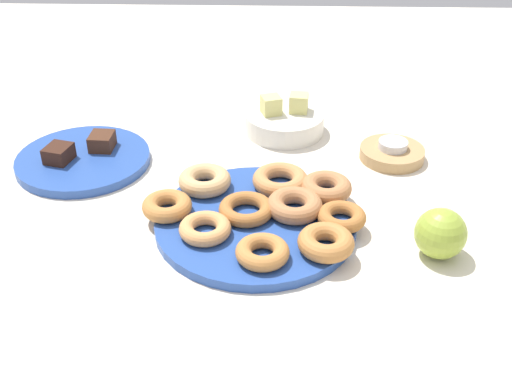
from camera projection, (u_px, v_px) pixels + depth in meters
ground_plane at (255, 226)px, 1.01m from camera, size 2.40×2.40×0.00m
donut_plate at (255, 222)px, 1.00m from camera, size 0.32×0.32×0.02m
donut_0 at (205, 180)px, 1.07m from camera, size 0.12×0.12×0.03m
donut_1 at (342, 217)px, 0.98m from camera, size 0.10×0.10×0.02m
donut_2 at (280, 180)px, 1.07m from camera, size 0.10×0.10×0.03m
donut_3 at (326, 242)px, 0.92m from camera, size 0.10×0.10×0.03m
donut_4 at (295, 205)px, 1.00m from camera, size 0.11×0.11×0.03m
donut_5 at (205, 229)px, 0.96m from camera, size 0.11×0.11×0.02m
donut_6 at (246, 209)px, 1.00m from camera, size 0.12×0.12×0.02m
donut_7 at (262, 252)px, 0.91m from camera, size 0.11×0.11×0.02m
donut_8 at (167, 206)px, 1.00m from camera, size 0.09×0.09×0.03m
donut_9 at (326, 187)px, 1.05m from camera, size 0.12×0.12×0.03m
cake_plate at (83, 160)px, 1.17m from camera, size 0.24×0.24×0.02m
brownie_near at (59, 154)px, 1.14m from camera, size 0.05×0.06×0.03m
brownie_far at (102, 141)px, 1.18m from camera, size 0.04×0.05×0.03m
candle_holder at (392, 153)px, 1.18m from camera, size 0.12×0.12×0.02m
tealight at (393, 145)px, 1.17m from camera, size 0.05×0.05×0.01m
fruit_bowl at (285, 123)px, 1.27m from camera, size 0.16×0.16×0.04m
melon_chunk_left at (271, 105)px, 1.25m from camera, size 0.05×0.05×0.04m
melon_chunk_right at (299, 103)px, 1.26m from camera, size 0.04×0.04×0.04m
apple at (441, 233)px, 0.93m from camera, size 0.08×0.08×0.08m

